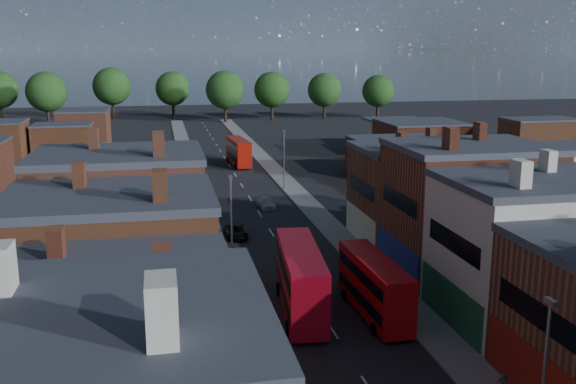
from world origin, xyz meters
name	(u,v)px	position (x,y,z in m)	size (l,w,h in m)	color
pavement_west	(202,212)	(-6.50, 50.00, 0.06)	(3.00, 200.00, 0.12)	gray
pavement_east	(310,207)	(6.50, 50.00, 0.06)	(3.00, 200.00, 0.12)	gray
lamp_post_1	(544,373)	(5.20, 0.00, 4.70)	(0.25, 0.70, 8.12)	slate
lamp_post_2	(231,215)	(-5.20, 30.00, 4.70)	(0.25, 0.70, 8.12)	slate
lamp_post_3	(284,156)	(5.20, 60.00, 4.70)	(0.25, 0.70, 8.12)	slate
bus_0	(301,279)	(-1.50, 19.16, 2.60)	(3.62, 11.34, 4.81)	#AF0A1D
bus_1	(374,285)	(3.50, 17.69, 2.27)	(2.70, 9.82, 4.21)	#B90A0F
bus_2	(238,151)	(1.50, 79.87, 2.34)	(3.11, 10.18, 4.33)	#9B1106
car_1	(385,320)	(3.54, 15.38, 0.65)	(1.38, 3.96, 1.31)	navy
car_2	(236,232)	(-3.80, 38.98, 0.62)	(2.05, 4.44, 1.24)	black
car_3	(266,203)	(1.20, 50.76, 0.59)	(1.65, 4.06, 1.18)	beige
ped_1	(221,341)	(-7.70, 13.95, 0.88)	(0.74, 0.40, 1.52)	#431B1A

